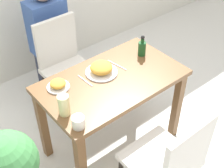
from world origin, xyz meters
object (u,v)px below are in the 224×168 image
chair_far (65,63)px  drink_cup (78,122)px  side_plate (58,85)px  sauce_bottle (142,48)px  juice_glass (64,105)px  food_plate (101,69)px  person_figure (49,39)px  chair_near (170,161)px

chair_far → drink_cup: 1.02m
chair_far → side_plate: size_ratio=5.56×
drink_cup → sauce_bottle: 0.90m
chair_far → juice_glass: (-0.45, -0.73, 0.28)m
chair_far → food_plate: (-0.00, -0.55, 0.25)m
juice_glass → person_figure: bearing=65.1°
drink_cup → sauce_bottle: (0.84, 0.32, 0.03)m
chair_near → food_plate: size_ratio=3.73×
chair_far → juice_glass: size_ratio=6.18×
chair_near → juice_glass: chair_near is taller
chair_near → drink_cup: size_ratio=10.95×
food_plate → juice_glass: 0.48m
person_figure → juice_glass: bearing=-114.9°
food_plate → juice_glass: juice_glass is taller
drink_cup → person_figure: (0.49, 1.22, -0.18)m
chair_far → food_plate: bearing=-90.4°
food_plate → juice_glass: size_ratio=1.66×
food_plate → chair_far: bearing=89.6°
side_plate → drink_cup: drink_cup is taller
side_plate → juice_glass: (-0.10, -0.24, 0.05)m
chair_near → chair_far: 1.32m
person_figure → food_plate: bearing=-93.5°
person_figure → side_plate: bearing=-115.4°
side_plate → juice_glass: juice_glass is taller
chair_near → side_plate: bearing=-71.6°
drink_cup → person_figure: 1.33m
chair_far → person_figure: size_ratio=0.77×
food_plate → person_figure: bearing=86.5°
food_plate → side_plate: bearing=170.3°
food_plate → drink_cup: 0.55m
chair_far → sauce_bottle: same height
food_plate → side_plate: (-0.34, 0.06, -0.01)m
chair_near → person_figure: size_ratio=0.77×
food_plate → drink_cup: size_ratio=2.93×
chair_near → drink_cup: bearing=-49.3°
side_plate → drink_cup: 0.41m
juice_glass → food_plate: bearing=22.8°
food_plate → sauce_bottle: size_ratio=1.36×
drink_cup → sauce_bottle: size_ratio=0.46×
drink_cup → sauce_bottle: bearing=21.0°
drink_cup → sauce_bottle: sauce_bottle is taller
side_plate → drink_cup: size_ratio=1.97×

